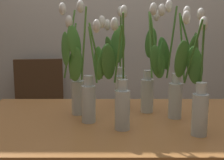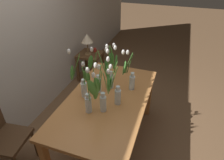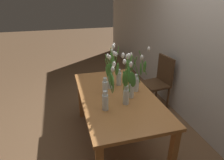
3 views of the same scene
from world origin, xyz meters
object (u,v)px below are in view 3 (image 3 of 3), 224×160
tulip_vase_2 (108,95)px  tulip_vase_5 (111,74)px  dining_table (117,101)px  tulip_vase_0 (107,81)px  tulip_vase_4 (137,77)px  tulip_vase_6 (127,88)px  tulip_vase_1 (131,82)px  dining_chair (159,80)px  tulip_vase_3 (117,72)px

tulip_vase_2 → tulip_vase_5: 0.50m
dining_table → tulip_vase_2: (0.27, -0.19, 0.27)m
tulip_vase_0 → tulip_vase_4: tulip_vase_4 is taller
tulip_vase_4 → tulip_vase_6: bearing=-38.9°
tulip_vase_5 → tulip_vase_4: bearing=64.4°
tulip_vase_1 → tulip_vase_6: tulip_vase_6 is taller
tulip_vase_4 → dining_chair: (-0.64, 0.70, -0.40)m
tulip_vase_0 → tulip_vase_3: size_ratio=0.97×
tulip_vase_1 → tulip_vase_5: size_ratio=0.98×
tulip_vase_2 → tulip_vase_1: bearing=115.6°
tulip_vase_3 → dining_chair: tulip_vase_3 is taller
dining_table → tulip_vase_6: 0.39m
dining_chair → tulip_vase_2: bearing=-50.4°
tulip_vase_0 → tulip_vase_5: bearing=146.8°
tulip_vase_0 → tulip_vase_2: tulip_vase_0 is taller
tulip_vase_1 → tulip_vase_5: tulip_vase_5 is taller
tulip_vase_2 → tulip_vase_5: bearing=160.3°
tulip_vase_3 → tulip_vase_4: bearing=41.1°
tulip_vase_2 → dining_chair: 1.56m
tulip_vase_2 → dining_chair: bearing=129.6°
tulip_vase_1 → tulip_vase_6: bearing=-38.2°
tulip_vase_0 → tulip_vase_5: tulip_vase_5 is taller
dining_table → tulip_vase_2: size_ratio=3.02×
tulip_vase_0 → dining_chair: bearing=120.3°
tulip_vase_2 → tulip_vase_3: 0.61m
tulip_vase_1 → tulip_vase_3: bearing=-171.9°
dining_table → tulip_vase_1: tulip_vase_1 is taller
dining_table → tulip_vase_5: tulip_vase_5 is taller
tulip_vase_0 → tulip_vase_4: 0.39m
tulip_vase_2 → tulip_vase_4: 0.57m
tulip_vase_6 → dining_chair: tulip_vase_6 is taller
tulip_vase_0 → tulip_vase_3: 0.30m
tulip_vase_0 → tulip_vase_1: size_ratio=0.97×
tulip_vase_5 → tulip_vase_3: bearing=129.9°
tulip_vase_4 → tulip_vase_6: 0.38m
tulip_vase_5 → dining_table: bearing=6.3°
tulip_vase_3 → dining_chair: bearing=114.6°
tulip_vase_5 → dining_chair: tulip_vase_5 is taller
tulip_vase_4 → tulip_vase_6: (0.30, -0.24, 0.03)m
tulip_vase_3 → tulip_vase_5: bearing=-50.1°
dining_table → tulip_vase_4: 0.39m
tulip_vase_2 → dining_chair: tulip_vase_2 is taller
tulip_vase_4 → tulip_vase_6: tulip_vase_6 is taller
tulip_vase_3 → tulip_vase_0: bearing=-40.6°
dining_table → tulip_vase_1: bearing=49.6°
tulip_vase_0 → tulip_vase_4: bearing=89.8°
tulip_vase_5 → dining_chair: 1.19m
tulip_vase_2 → tulip_vase_4: size_ratio=0.92×
tulip_vase_1 → tulip_vase_2: 0.36m
dining_table → tulip_vase_0: 0.31m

